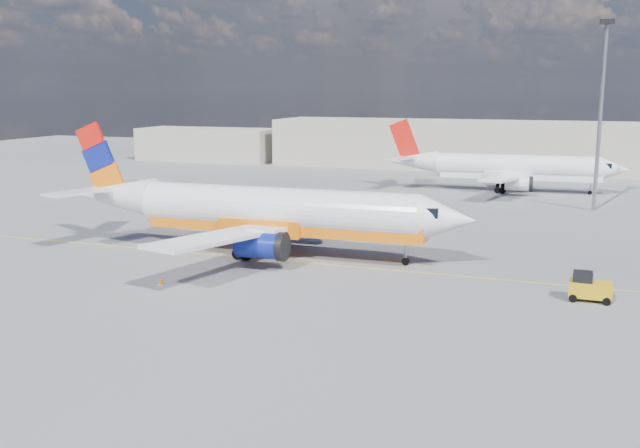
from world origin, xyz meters
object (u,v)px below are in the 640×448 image
(second_jet, at_px, (509,168))
(traffic_cone, at_px, (161,281))
(main_jet, at_px, (266,211))
(gse_tug, at_px, (589,287))

(second_jet, xyz_separation_m, traffic_cone, (-18.63, -55.16, -2.89))
(second_jet, bearing_deg, main_jet, -112.79)
(main_jet, distance_m, gse_tug, 25.73)
(main_jet, height_order, gse_tug, main_jet)
(second_jet, bearing_deg, gse_tug, -82.32)
(main_jet, bearing_deg, traffic_cone, -106.51)
(main_jet, xyz_separation_m, traffic_cone, (-3.14, -11.18, -3.33))
(main_jet, distance_m, second_jet, 46.63)
(second_jet, xyz_separation_m, gse_tug, (9.59, -49.02, -2.26))
(main_jet, relative_size, gse_tug, 13.27)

